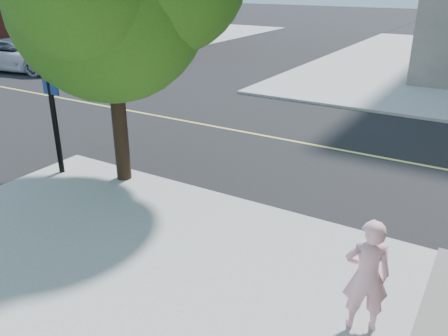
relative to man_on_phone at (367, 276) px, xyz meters
The scene contains 5 objects.
ground 8.24m from the man_on_phone, 160.79° to the left, with size 140.00×140.00×0.00m, color black.
road_ew 10.60m from the man_on_phone, 137.05° to the left, with size 140.00×9.00×0.01m, color black.
sidewalk_nw 39.12m from the man_on_phone, 141.79° to the left, with size 26.00×25.00×0.12m, color #A4A4A4.
man_on_phone is the anchor object (origin of this frame).
car_a 23.56m from the man_on_phone, 154.03° to the left, with size 2.75×5.96×1.66m, color silver.
Camera 1 is at (8.80, -8.20, 4.77)m, focal length 37.21 mm.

